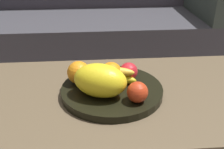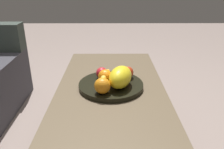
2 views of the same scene
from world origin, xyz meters
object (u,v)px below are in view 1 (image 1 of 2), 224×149
coffee_table (104,105)px  apple_front (137,92)px  fruit_bowl (112,91)px  melon_large_front (100,80)px  apple_left (129,71)px  couch (92,27)px  banana_bunch (113,76)px  orange_left (79,73)px  orange_front (111,73)px

coffee_table → apple_front: apple_front is taller
fruit_bowl → apple_front: bearing=-51.6°
melon_large_front → apple_front: melon_large_front is taller
apple_left → couch: bearing=96.2°
apple_front → banana_bunch: apple_front is taller
orange_left → apple_front: bearing=-36.4°
couch → apple_front: couch is taller
fruit_bowl → banana_bunch: 0.05m
couch → coffee_table: bearing=-88.6°
couch → banana_bunch: (0.06, -1.09, 0.16)m
fruit_bowl → couch: bearing=92.7°
banana_bunch → orange_front: bearing=-151.2°
banana_bunch → coffee_table: bearing=-135.2°
orange_left → coffee_table: bearing=-26.3°
apple_left → banana_bunch: 0.06m
melon_large_front → couch: bearing=90.7°
apple_left → orange_front: bearing=-161.7°
fruit_bowl → apple_left: (0.06, 0.05, 0.04)m
couch → orange_left: (-0.06, -1.08, 0.18)m
coffee_table → apple_left: bearing=29.2°
banana_bunch → melon_large_front: bearing=-119.9°
couch → orange_left: couch is taller
fruit_bowl → banana_bunch: banana_bunch is taller
banana_bunch → orange_left: bearing=176.2°
orange_front → apple_left: (0.06, 0.02, -0.01)m
coffee_table → orange_left: (-0.08, 0.04, 0.11)m
fruit_bowl → apple_front: (0.07, -0.09, 0.05)m
couch → orange_front: 1.11m
couch → apple_front: size_ratio=26.12×
coffee_table → orange_front: size_ratio=15.76×
orange_front → orange_left: orange_left is taller
orange_left → orange_front: bearing=-5.9°
couch → apple_front: bearing=-84.1°
melon_large_front → orange_front: bearing=62.5°
coffee_table → fruit_bowl: (0.03, -0.00, 0.06)m
apple_front → banana_bunch: size_ratio=0.38×
melon_large_front → orange_left: bearing=128.2°
couch → melon_large_front: (0.01, -1.17, 0.19)m
coffee_table → orange_front: bearing=47.7°
melon_large_front → apple_front: (0.11, -0.04, -0.02)m
coffee_table → couch: size_ratio=0.71×
coffee_table → fruit_bowl: fruit_bowl is taller
apple_front → fruit_bowl: bearing=128.4°
orange_front → orange_left: (-0.11, 0.01, 0.00)m
orange_front → apple_left: size_ratio=1.20×
apple_front → banana_bunch: (-0.06, 0.13, -0.01)m
apple_front → banana_bunch: bearing=117.2°
couch → apple_front: 1.23m
orange_front → banana_bunch: bearing=28.8°
fruit_bowl → melon_large_front: size_ratio=2.00×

